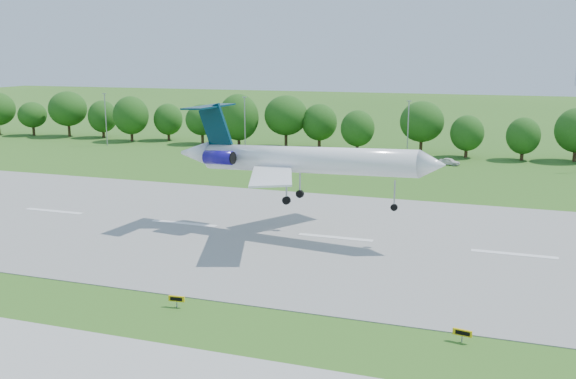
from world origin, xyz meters
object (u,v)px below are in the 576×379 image
object	(u,v)px
airliner	(294,158)
taxi_sign_left	(177,299)
service_vehicle_a	(326,160)
service_vehicle_b	(450,162)

from	to	relation	value
airliner	taxi_sign_left	xyz separation A→B (m)	(-2.48, -24.91, -8.51)
taxi_sign_left	service_vehicle_a	size ratio (longest dim) A/B	0.35
service_vehicle_a	service_vehicle_b	distance (m)	23.97
airliner	taxi_sign_left	size ratio (longest dim) A/B	23.13
service_vehicle_b	taxi_sign_left	bearing A→B (deg)	-173.16
airliner	service_vehicle_b	size ratio (longest dim) A/B	8.44
service_vehicle_b	service_vehicle_a	bearing A→B (deg)	122.61
taxi_sign_left	service_vehicle_a	distance (m)	74.82
airliner	taxi_sign_left	bearing A→B (deg)	-89.41
airliner	taxi_sign_left	distance (m)	26.44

